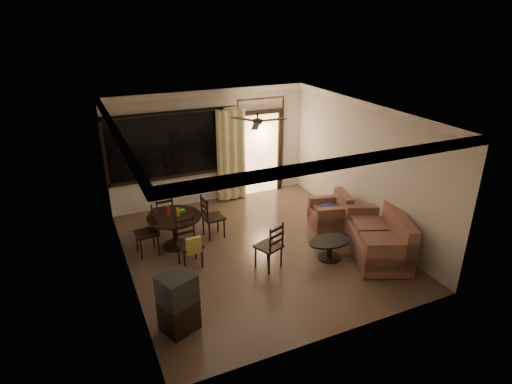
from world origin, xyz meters
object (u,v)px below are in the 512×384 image
dining_chair_east (213,224)px  sofa (381,239)px  dining_chair_north (164,218)px  tv_cabinet (178,303)px  dining_chair_south (190,252)px  dining_table (174,222)px  dining_chair_west (148,241)px  armchair (332,214)px  coffee_table (330,246)px  side_chair (269,254)px

dining_chair_east → sofa: bearing=-131.6°
dining_chair_north → tv_cabinet: (-0.52, -3.26, 0.19)m
dining_chair_south → tv_cabinet: bearing=-116.0°
dining_table → sofa: bearing=-29.5°
dining_chair_west → dining_chair_north: size_ratio=1.00×
dining_table → dining_chair_south: dining_chair_south is taller
tv_cabinet → sofa: bearing=-16.1°
armchair → dining_table: bearing=-175.4°
dining_chair_west → coffee_table: 3.59m
tv_cabinet → sofa: 4.19m
dining_chair_west → side_chair: bearing=49.0°
dining_chair_south → sofa: 3.70m
dining_chair_south → side_chair: 1.48m
dining_table → sofa: (3.58, -2.02, -0.17)m
dining_chair_west → armchair: size_ratio=0.99×
sofa → dining_chair_east: bearing=165.7°
dining_chair_north → sofa: size_ratio=0.49×
dining_chair_east → side_chair: side_chair is taller
dining_chair_east → dining_chair_north: bearing=46.8°
dining_chair_south → tv_cabinet: 1.76m
coffee_table → side_chair: size_ratio=0.95×
dining_chair_south → dining_chair_north: 1.64m
dining_table → tv_cabinet: (-0.58, -2.48, -0.06)m
coffee_table → tv_cabinet: bearing=-166.5°
dining_chair_west → dining_chair_east: 1.41m
dining_chair_south → dining_chair_north: same height
dining_chair_south → coffee_table: 2.69m
dining_chair_south → dining_chair_east: bearing=45.7°
dining_chair_west → sofa: size_ratio=0.49×
dining_chair_north → tv_cabinet: bearing=76.6°
dining_chair_south → dining_chair_north: size_ratio=1.00×
dining_chair_south → coffee_table: size_ratio=1.05×
side_chair → dining_table: bearing=-69.6°
tv_cabinet → dining_chair_south: bearing=45.9°
dining_chair_west → dining_chair_east: size_ratio=1.00×
armchair → dining_chair_west: bearing=-173.0°
dining_chair_east → dining_chair_north: (-0.89, 0.72, 0.00)m
dining_chair_west → dining_chair_south: 1.02m
dining_chair_south → dining_chair_north: (-0.12, 1.64, -0.02)m
tv_cabinet → armchair: bearing=2.8°
armchair → side_chair: 2.18m
tv_cabinet → coffee_table: (3.20, 0.77, -0.21)m
dining_chair_east → tv_cabinet: size_ratio=1.00×
dining_chair_east → side_chair: (0.56, -1.59, 0.00)m
side_chair → tv_cabinet: bearing=3.9°
sofa → armchair: sofa is taller
dining_chair_east → tv_cabinet: dining_chair_east is taller
dining_chair_west → dining_chair_east: same height
dining_chair_west → sofa: dining_chair_west is taller
dining_table → dining_chair_east: dining_chair_east is taller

